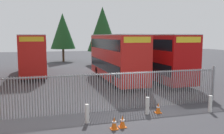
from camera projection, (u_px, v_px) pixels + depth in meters
ground_plane at (100, 84)px, 22.07m from camera, size 100.00×100.00×0.00m
palisade_fence at (107, 91)px, 13.90m from camera, size 14.45×0.14×2.35m
double_decker_bus_near_gate at (156, 55)px, 23.73m from camera, size 2.54×10.81×4.42m
double_decker_bus_behind_fence_left at (116, 56)px, 23.18m from camera, size 2.54×10.81×4.42m
double_decker_bus_behind_fence_right at (34, 53)px, 27.30m from camera, size 2.54×10.81×4.42m
bollard_near_left at (87, 114)px, 11.99m from camera, size 0.20×0.20×0.95m
bollard_center_front at (147, 106)px, 13.40m from camera, size 0.20×0.20×0.95m
bollard_near_right at (210, 104)px, 13.75m from camera, size 0.20×0.20×0.95m
traffic_cone_by_gate at (158, 108)px, 13.59m from camera, size 0.34×0.34×0.59m
traffic_cone_mid_forecourt at (122, 121)px, 11.44m from camera, size 0.34×0.34×0.59m
traffic_cone_near_kerb at (114, 123)px, 11.21m from camera, size 0.34×0.34×0.59m
tree_tall_back at (103, 29)px, 36.46m from camera, size 4.58×4.58×8.60m
tree_short_side at (63, 31)px, 40.82m from camera, size 4.13×4.13×8.08m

